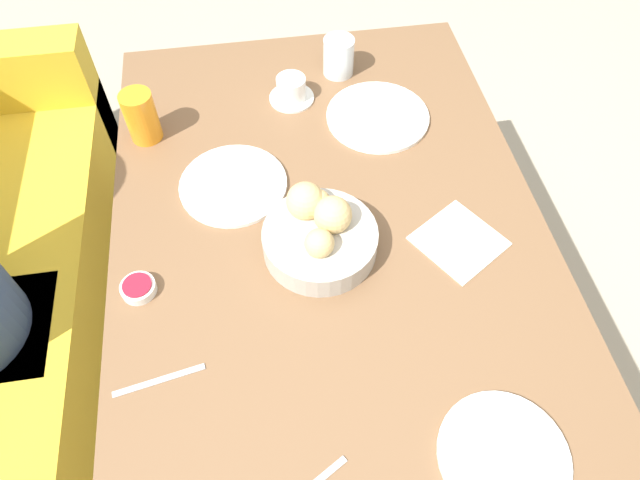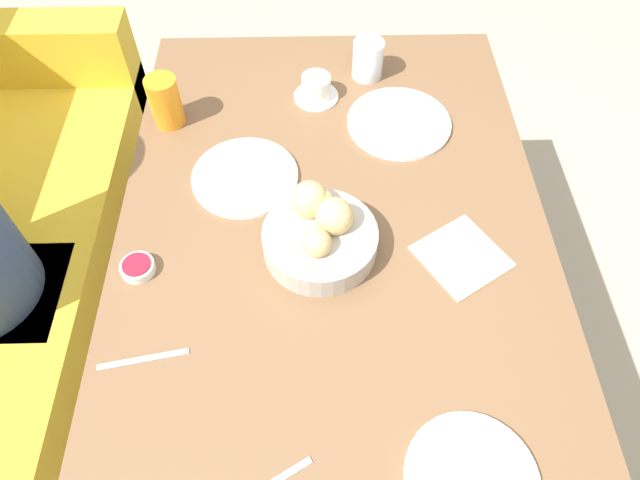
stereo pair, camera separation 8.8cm
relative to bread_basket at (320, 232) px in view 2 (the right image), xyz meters
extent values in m
plane|color=#A89E89|center=(-0.02, -0.03, -0.74)|extent=(10.00, 10.00, 0.00)
cube|color=brown|center=(-0.02, -0.03, -0.06)|extent=(1.45, 0.90, 0.03)
cube|color=brown|center=(0.66, -0.43, -0.41)|extent=(0.06, 0.06, 0.67)
cube|color=brown|center=(0.66, 0.37, -0.41)|extent=(0.06, 0.06, 0.67)
cube|color=gold|center=(0.89, 0.93, -0.42)|extent=(0.14, 0.70, 0.64)
cube|color=#23232D|center=(0.06, 0.83, -0.52)|extent=(0.29, 0.39, 0.44)
cylinder|color=#B2ADA3|center=(-0.01, 0.00, -0.01)|extent=(0.23, 0.23, 0.05)
sphere|color=#DBB775|center=(0.05, 0.02, 0.04)|extent=(0.08, 0.08, 0.08)
sphere|color=#DBB775|center=(-0.05, 0.01, 0.03)|extent=(0.06, 0.06, 0.06)
sphere|color=#DBB775|center=(0.01, -0.03, 0.04)|extent=(0.08, 0.08, 0.08)
sphere|color=#DBB775|center=(0.05, 0.00, 0.03)|extent=(0.06, 0.06, 0.06)
cylinder|color=white|center=(-0.46, -0.23, -0.04)|extent=(0.21, 0.21, 0.01)
cylinder|color=white|center=(0.35, -0.20, -0.04)|extent=(0.25, 0.25, 0.01)
cylinder|color=white|center=(0.18, 0.16, -0.04)|extent=(0.24, 0.24, 0.01)
cylinder|color=orange|center=(0.37, 0.35, 0.02)|extent=(0.07, 0.07, 0.12)
cylinder|color=silver|center=(0.54, -0.13, 0.01)|extent=(0.08, 0.08, 0.10)
cylinder|color=white|center=(0.45, 0.00, -0.04)|extent=(0.11, 0.11, 0.01)
cylinder|color=white|center=(0.45, 0.00, -0.01)|extent=(0.07, 0.07, 0.06)
cylinder|color=white|center=(-0.05, 0.36, -0.03)|extent=(0.07, 0.07, 0.02)
cylinder|color=#A3192D|center=(-0.05, 0.36, -0.02)|extent=(0.06, 0.06, 0.00)
cube|color=#B7B7BC|center=(-0.24, 0.32, -0.04)|extent=(0.04, 0.16, 0.00)
cube|color=silver|center=(-0.04, -0.28, -0.04)|extent=(0.21, 0.21, 0.00)
camera|label=1|loc=(-0.66, 0.10, 0.90)|focal=32.00mm
camera|label=2|loc=(-0.67, 0.02, 0.90)|focal=32.00mm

